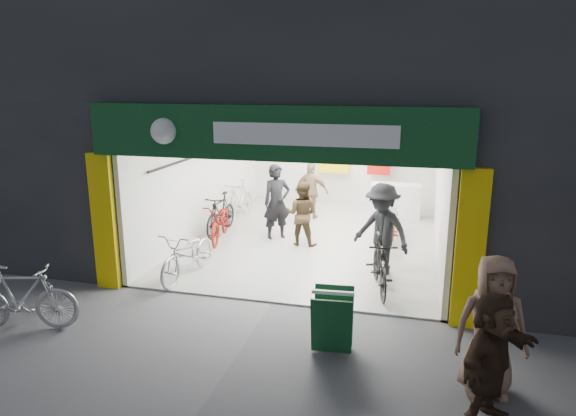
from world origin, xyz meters
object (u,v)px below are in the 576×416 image
at_px(bike_right_front, 380,264).
at_px(parked_bike, 21,297).
at_px(sandwich_board, 332,319).
at_px(pedestrian_near, 491,326).
at_px(bike_left_front, 189,254).

distance_m(bike_right_front, parked_bike, 6.14).
relative_size(parked_bike, sandwich_board, 1.98).
bearing_deg(parked_bike, pedestrian_near, -105.62).
distance_m(bike_right_front, sandwich_board, 2.44).
height_order(parked_bike, pedestrian_near, pedestrian_near).
height_order(bike_left_front, pedestrian_near, pedestrian_near).
xyz_separation_m(bike_right_front, pedestrian_near, (1.59, -2.93, 0.38)).
relative_size(pedestrian_near, sandwich_board, 2.03).
relative_size(bike_right_front, pedestrian_near, 0.97).
xyz_separation_m(bike_right_front, parked_bike, (-5.38, -2.95, 0.00)).
relative_size(bike_left_front, bike_right_front, 1.08).
distance_m(bike_left_front, bike_right_front, 3.77).
distance_m(parked_bike, pedestrian_near, 6.98).
relative_size(parked_bike, pedestrian_near, 0.98).
xyz_separation_m(bike_left_front, sandwich_board, (3.27, -2.12, -0.01)).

